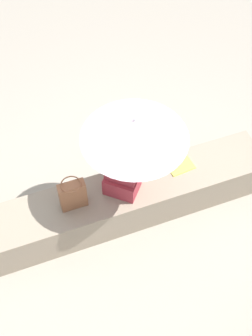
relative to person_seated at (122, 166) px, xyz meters
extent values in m
plane|color=#9E9384|center=(0.08, -0.01, -0.87)|extent=(14.00, 14.00, 0.00)
cube|color=gray|center=(0.08, -0.01, -0.63)|extent=(3.13, 0.56, 0.48)
cube|color=#992D38|center=(0.00, 0.00, -0.28)|extent=(0.44, 0.43, 0.22)
cube|color=#992D38|center=(0.00, 0.00, 0.07)|extent=(0.37, 0.36, 0.48)
sphere|color=brown|center=(0.00, 0.00, 0.41)|extent=(0.20, 0.20, 0.20)
cylinder|color=brown|center=(-0.15, 0.13, 0.10)|extent=(0.18, 0.20, 0.32)
cylinder|color=brown|center=(0.15, -0.13, 0.10)|extent=(0.18, 0.20, 0.32)
cylinder|color=#B7B7BC|center=(0.10, -0.07, 0.15)|extent=(0.02, 0.02, 1.08)
cone|color=silver|center=(0.10, -0.07, 0.58)|extent=(0.99, 0.99, 0.22)
sphere|color=#B7B7BC|center=(0.10, -0.07, 0.71)|extent=(0.03, 0.03, 0.03)
cube|color=brown|center=(-0.53, -0.02, -0.21)|extent=(0.27, 0.11, 0.35)
torus|color=brown|center=(-0.53, -0.02, -0.02)|extent=(0.20, 0.20, 0.01)
cube|color=#EAE04C|center=(0.70, 0.06, -0.38)|extent=(0.30, 0.22, 0.01)
camera|label=1|loc=(-0.88, -2.47, 3.45)|focal=46.98mm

